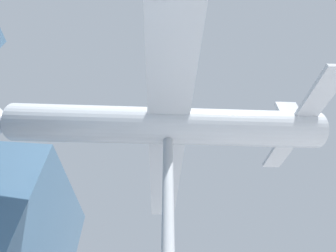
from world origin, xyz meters
The scene contains 2 objects.
support_pylon_central centered at (0.00, 0.00, 3.76)m, with size 0.43×0.43×7.52m.
suspended_airplane centered at (0.01, 0.11, 8.40)m, with size 21.51×15.47×2.73m.
Camera 1 is at (-7.74, 0.83, 1.34)m, focal length 24.00 mm.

